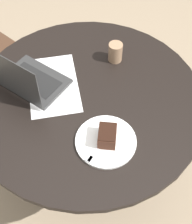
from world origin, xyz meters
TOP-DOWN VIEW (x-y plane):
  - ground_plane at (0.00, 0.00)m, footprint 12.00×12.00m
  - dining_table at (0.00, 0.00)m, footprint 1.05×1.05m
  - paper_document at (-0.02, -0.17)m, footprint 0.42×0.36m
  - plate at (0.21, 0.14)m, footprint 0.25×0.25m
  - cake_slice at (0.21, 0.14)m, footprint 0.10×0.08m
  - fork at (0.26, 0.11)m, footprint 0.17×0.07m
  - coffee_glass at (-0.26, 0.07)m, footprint 0.07×0.07m
  - laptop at (0.01, -0.27)m, footprint 0.30×0.35m

SIDE VIEW (x-z plane):
  - ground_plane at x=0.00m, z-range 0.00..0.00m
  - dining_table at x=0.00m, z-range 0.21..0.95m
  - paper_document at x=-0.02m, z-range 0.74..0.74m
  - plate at x=0.21m, z-range 0.74..0.75m
  - fork at x=0.26m, z-range 0.75..0.75m
  - cake_slice at x=0.21m, z-range 0.75..0.81m
  - laptop at x=0.01m, z-range 0.66..0.90m
  - coffee_glass at x=-0.26m, z-range 0.74..0.83m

